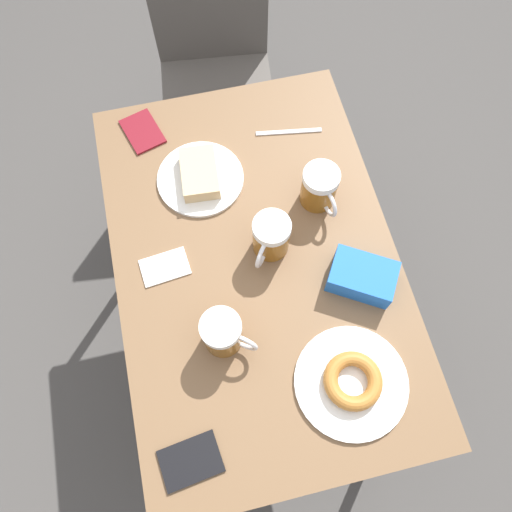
{
  "coord_description": "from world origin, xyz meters",
  "views": [
    {
      "loc": [
        -0.11,
        -0.45,
        1.89
      ],
      "look_at": [
        0.0,
        0.0,
        0.78
      ],
      "focal_mm": 35.0,
      "sensor_mm": 36.0,
      "label": 1
    }
  ],
  "objects_px": {
    "plate_with_donut": "(352,382)",
    "passport_far_edge": "(142,131)",
    "napkin_folded": "(165,267)",
    "blue_pouch": "(362,277)",
    "plate_with_cake": "(200,176)",
    "beer_mug_right": "(271,237)",
    "beer_mug_left": "(320,188)",
    "chair": "(214,54)",
    "beer_mug_center": "(223,333)",
    "passport_near_edge": "(191,461)",
    "fork": "(289,132)"
  },
  "relations": [
    {
      "from": "plate_with_cake",
      "to": "beer_mug_left",
      "type": "distance_m",
      "value": 0.31
    },
    {
      "from": "beer_mug_left",
      "to": "blue_pouch",
      "type": "distance_m",
      "value": 0.25
    },
    {
      "from": "passport_near_edge",
      "to": "blue_pouch",
      "type": "relative_size",
      "value": 0.75
    },
    {
      "from": "napkin_folded",
      "to": "plate_with_donut",
      "type": "bearing_deg",
      "value": -45.75
    },
    {
      "from": "plate_with_donut",
      "to": "blue_pouch",
      "type": "distance_m",
      "value": 0.24
    },
    {
      "from": "beer_mug_center",
      "to": "passport_far_edge",
      "type": "xyz_separation_m",
      "value": [
        -0.1,
        0.62,
        -0.05
      ]
    },
    {
      "from": "plate_with_cake",
      "to": "blue_pouch",
      "type": "bearing_deg",
      "value": -48.93
    },
    {
      "from": "chair",
      "to": "beer_mug_center",
      "type": "relative_size",
      "value": 7.71
    },
    {
      "from": "plate_with_donut",
      "to": "beer_mug_center",
      "type": "relative_size",
      "value": 2.16
    },
    {
      "from": "chair",
      "to": "plate_with_cake",
      "type": "relative_size",
      "value": 3.99
    },
    {
      "from": "plate_with_cake",
      "to": "beer_mug_right",
      "type": "height_order",
      "value": "beer_mug_right"
    },
    {
      "from": "beer_mug_left",
      "to": "blue_pouch",
      "type": "xyz_separation_m",
      "value": [
        0.04,
        -0.24,
        -0.03
      ]
    },
    {
      "from": "napkin_folded",
      "to": "blue_pouch",
      "type": "height_order",
      "value": "blue_pouch"
    },
    {
      "from": "chair",
      "to": "beer_mug_right",
      "type": "height_order",
      "value": "chair"
    },
    {
      "from": "plate_with_donut",
      "to": "passport_far_edge",
      "type": "bearing_deg",
      "value": 114.5
    },
    {
      "from": "beer_mug_center",
      "to": "beer_mug_left",
      "type": "bearing_deg",
      "value": 44.61
    },
    {
      "from": "chair",
      "to": "beer_mug_right",
      "type": "distance_m",
      "value": 0.9
    },
    {
      "from": "passport_far_edge",
      "to": "chair",
      "type": "bearing_deg",
      "value": 58.54
    },
    {
      "from": "napkin_folded",
      "to": "passport_far_edge",
      "type": "xyz_separation_m",
      "value": [
        0.0,
        0.41,
        0.0
      ]
    },
    {
      "from": "beer_mug_center",
      "to": "passport_near_edge",
      "type": "distance_m",
      "value": 0.27
    },
    {
      "from": "napkin_folded",
      "to": "blue_pouch",
      "type": "xyz_separation_m",
      "value": [
        0.45,
        -0.14,
        0.03
      ]
    },
    {
      "from": "plate_with_cake",
      "to": "passport_far_edge",
      "type": "height_order",
      "value": "plate_with_cake"
    },
    {
      "from": "beer_mug_left",
      "to": "passport_near_edge",
      "type": "relative_size",
      "value": 0.97
    },
    {
      "from": "blue_pouch",
      "to": "beer_mug_right",
      "type": "bearing_deg",
      "value": 143.7
    },
    {
      "from": "beer_mug_right",
      "to": "fork",
      "type": "height_order",
      "value": "beer_mug_right"
    },
    {
      "from": "chair",
      "to": "plate_with_donut",
      "type": "distance_m",
      "value": 1.25
    },
    {
      "from": "beer_mug_center",
      "to": "plate_with_donut",
      "type": "bearing_deg",
      "value": -32.36
    },
    {
      "from": "beer_mug_center",
      "to": "blue_pouch",
      "type": "height_order",
      "value": "beer_mug_center"
    },
    {
      "from": "plate_with_cake",
      "to": "passport_far_edge",
      "type": "distance_m",
      "value": 0.22
    },
    {
      "from": "plate_with_cake",
      "to": "plate_with_donut",
      "type": "bearing_deg",
      "value": -69.0
    },
    {
      "from": "beer_mug_center",
      "to": "passport_near_edge",
      "type": "xyz_separation_m",
      "value": [
        -0.12,
        -0.24,
        -0.05
      ]
    },
    {
      "from": "chair",
      "to": "beer_mug_center",
      "type": "xyz_separation_m",
      "value": [
        -0.17,
        -1.06,
        0.27
      ]
    },
    {
      "from": "passport_near_edge",
      "to": "passport_far_edge",
      "type": "relative_size",
      "value": 0.93
    },
    {
      "from": "plate_with_cake",
      "to": "beer_mug_left",
      "type": "height_order",
      "value": "beer_mug_left"
    },
    {
      "from": "beer_mug_right",
      "to": "napkin_folded",
      "type": "bearing_deg",
      "value": 178.89
    },
    {
      "from": "plate_with_cake",
      "to": "beer_mug_left",
      "type": "bearing_deg",
      "value": -24.15
    },
    {
      "from": "beer_mug_left",
      "to": "passport_far_edge",
      "type": "height_order",
      "value": "beer_mug_left"
    },
    {
      "from": "plate_with_cake",
      "to": "plate_with_donut",
      "type": "xyz_separation_m",
      "value": [
        0.23,
        -0.59,
        -0.0
      ]
    },
    {
      "from": "plate_with_cake",
      "to": "passport_far_edge",
      "type": "xyz_separation_m",
      "value": [
        -0.13,
        0.18,
        -0.01
      ]
    },
    {
      "from": "chair",
      "to": "passport_near_edge",
      "type": "height_order",
      "value": "chair"
    },
    {
      "from": "plate_with_cake",
      "to": "napkin_folded",
      "type": "relative_size",
      "value": 1.86
    },
    {
      "from": "napkin_folded",
      "to": "passport_near_edge",
      "type": "relative_size",
      "value": 0.9
    },
    {
      "from": "beer_mug_right",
      "to": "fork",
      "type": "relative_size",
      "value": 0.65
    },
    {
      "from": "beer_mug_center",
      "to": "beer_mug_right",
      "type": "relative_size",
      "value": 1.0
    },
    {
      "from": "passport_near_edge",
      "to": "passport_far_edge",
      "type": "height_order",
      "value": "same"
    },
    {
      "from": "beer_mug_left",
      "to": "passport_far_edge",
      "type": "xyz_separation_m",
      "value": [
        -0.41,
        0.31,
        -0.05
      ]
    },
    {
      "from": "passport_near_edge",
      "to": "fork",
      "type": "bearing_deg",
      "value": 61.54
    },
    {
      "from": "plate_with_cake",
      "to": "beer_mug_center",
      "type": "distance_m",
      "value": 0.43
    },
    {
      "from": "chair",
      "to": "beer_mug_right",
      "type": "relative_size",
      "value": 7.72
    },
    {
      "from": "fork",
      "to": "passport_far_edge",
      "type": "height_order",
      "value": "passport_far_edge"
    }
  ]
}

